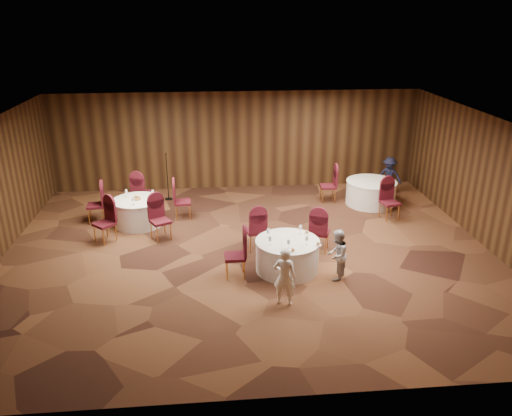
{
  "coord_description": "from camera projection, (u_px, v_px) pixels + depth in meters",
  "views": [
    {
      "loc": [
        -0.83,
        -11.03,
        5.56
      ],
      "look_at": [
        0.2,
        0.2,
        1.1
      ],
      "focal_mm": 35.0,
      "sensor_mm": 36.0,
      "label": 1
    }
  ],
  "objects": [
    {
      "name": "table_right",
      "position": [
        371.0,
        192.0,
        15.31
      ],
      "size": [
        1.52,
        1.52,
        0.74
      ],
      "color": "white",
      "rests_on": "ground"
    },
    {
      "name": "chairs_main",
      "position": [
        271.0,
        239.0,
        11.9
      ],
      "size": [
        2.75,
        1.93,
        1.0
      ],
      "color": "#390B16",
      "rests_on": "ground"
    },
    {
      "name": "room_shell",
      "position": [
        248.0,
        177.0,
        11.61
      ],
      "size": [
        12.0,
        12.0,
        12.0
      ],
      "color": "silver",
      "rests_on": "ground"
    },
    {
      "name": "tabletop_left",
      "position": [
        137.0,
        197.0,
        13.66
      ],
      "size": [
        0.82,
        0.72,
        0.22
      ],
      "color": "silver",
      "rests_on": "table_left"
    },
    {
      "name": "mic_stand",
      "position": [
        168.0,
        186.0,
        15.68
      ],
      "size": [
        0.24,
        0.24,
        1.5
      ],
      "color": "black",
      "rests_on": "ground"
    },
    {
      "name": "tabletop_right",
      "position": [
        382.0,
        179.0,
        14.88
      ],
      "size": [
        0.08,
        0.08,
        0.22
      ],
      "color": "silver",
      "rests_on": "table_right"
    },
    {
      "name": "table_main",
      "position": [
        287.0,
        255.0,
        11.37
      ],
      "size": [
        1.46,
        1.46,
        0.74
      ],
      "color": "white",
      "rests_on": "ground"
    },
    {
      "name": "chairs_left",
      "position": [
        137.0,
        208.0,
        13.77
      ],
      "size": [
        2.98,
        3.03,
        1.0
      ],
      "color": "#390B16",
      "rests_on": "ground"
    },
    {
      "name": "woman_a",
      "position": [
        285.0,
        277.0,
        9.95
      ],
      "size": [
        0.53,
        0.43,
        1.25
      ],
      "primitive_type": "imported",
      "rotation": [
        0.0,
        0.0,
        2.82
      ],
      "color": "white",
      "rests_on": "ground"
    },
    {
      "name": "tabletop_main",
      "position": [
        295.0,
        238.0,
        11.12
      ],
      "size": [
        1.17,
        1.06,
        0.22
      ],
      "color": "silver",
      "rests_on": "table_main"
    },
    {
      "name": "table_left",
      "position": [
        138.0,
        212.0,
        13.83
      ],
      "size": [
        1.35,
        1.35,
        0.74
      ],
      "color": "white",
      "rests_on": "ground"
    },
    {
      "name": "ground",
      "position": [
        249.0,
        253.0,
        12.33
      ],
      "size": [
        12.0,
        12.0,
        0.0
      ],
      "primitive_type": "plane",
      "color": "black",
      "rests_on": "ground"
    },
    {
      "name": "man_c",
      "position": [
        389.0,
        176.0,
        16.04
      ],
      "size": [
        0.93,
        0.77,
        1.25
      ],
      "primitive_type": "imported",
      "rotation": [
        0.0,
        0.0,
        5.83
      ],
      "color": "black",
      "rests_on": "ground"
    },
    {
      "name": "chairs_right",
      "position": [
        358.0,
        194.0,
        14.83
      ],
      "size": [
        2.01,
        2.15,
        1.0
      ],
      "color": "#390B16",
      "rests_on": "ground"
    },
    {
      "name": "woman_b",
      "position": [
        337.0,
        255.0,
        10.93
      ],
      "size": [
        0.67,
        0.72,
        1.17
      ],
      "primitive_type": "imported",
      "rotation": [
        0.0,
        0.0,
        4.19
      ],
      "color": "silver",
      "rests_on": "ground"
    }
  ]
}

